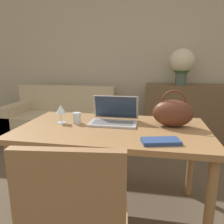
{
  "coord_description": "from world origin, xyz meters",
  "views": [
    {
      "loc": [
        0.2,
        -0.75,
        1.23
      ],
      "look_at": [
        -0.09,
        0.82,
        0.85
      ],
      "focal_mm": 35.0,
      "sensor_mm": 36.0,
      "label": 1
    }
  ],
  "objects_px": {
    "handbag": "(173,113)",
    "wine_glass": "(61,110)",
    "couch": "(62,121)",
    "drinking_glass": "(77,118)",
    "laptop": "(114,116)",
    "flower_vase": "(182,64)"
  },
  "relations": [
    {
      "from": "handbag",
      "to": "wine_glass",
      "type": "bearing_deg",
      "value": -175.77
    },
    {
      "from": "drinking_glass",
      "to": "flower_vase",
      "type": "distance_m",
      "value": 2.04
    },
    {
      "from": "couch",
      "to": "flower_vase",
      "type": "height_order",
      "value": "flower_vase"
    },
    {
      "from": "couch",
      "to": "wine_glass",
      "type": "distance_m",
      "value": 1.71
    },
    {
      "from": "couch",
      "to": "wine_glass",
      "type": "xyz_separation_m",
      "value": [
        0.65,
        -1.48,
        0.55
      ]
    },
    {
      "from": "couch",
      "to": "flower_vase",
      "type": "xyz_separation_m",
      "value": [
        1.78,
        0.26,
        0.89
      ]
    },
    {
      "from": "drinking_glass",
      "to": "couch",
      "type": "bearing_deg",
      "value": 117.85
    },
    {
      "from": "wine_glass",
      "to": "handbag",
      "type": "height_order",
      "value": "handbag"
    },
    {
      "from": "laptop",
      "to": "flower_vase",
      "type": "relative_size",
      "value": 0.72
    },
    {
      "from": "laptop",
      "to": "drinking_glass",
      "type": "bearing_deg",
      "value": -164.22
    },
    {
      "from": "drinking_glass",
      "to": "wine_glass",
      "type": "xyz_separation_m",
      "value": [
        -0.13,
        -0.01,
        0.06
      ]
    },
    {
      "from": "couch",
      "to": "drinking_glass",
      "type": "relative_size",
      "value": 17.9
    },
    {
      "from": "handbag",
      "to": "drinking_glass",
      "type": "bearing_deg",
      "value": -175.9
    },
    {
      "from": "flower_vase",
      "to": "drinking_glass",
      "type": "bearing_deg",
      "value": -120.1
    },
    {
      "from": "laptop",
      "to": "drinking_glass",
      "type": "height_order",
      "value": "laptop"
    },
    {
      "from": "laptop",
      "to": "drinking_glass",
      "type": "xyz_separation_m",
      "value": [
        -0.29,
        -0.08,
        -0.01
      ]
    },
    {
      "from": "couch",
      "to": "drinking_glass",
      "type": "height_order",
      "value": "couch"
    },
    {
      "from": "wine_glass",
      "to": "flower_vase",
      "type": "height_order",
      "value": "flower_vase"
    },
    {
      "from": "drinking_glass",
      "to": "wine_glass",
      "type": "bearing_deg",
      "value": -175.01
    },
    {
      "from": "couch",
      "to": "wine_glass",
      "type": "height_order",
      "value": "wine_glass"
    },
    {
      "from": "laptop",
      "to": "handbag",
      "type": "distance_m",
      "value": 0.47
    },
    {
      "from": "couch",
      "to": "laptop",
      "type": "xyz_separation_m",
      "value": [
        1.07,
        -1.39,
        0.5
      ]
    }
  ]
}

